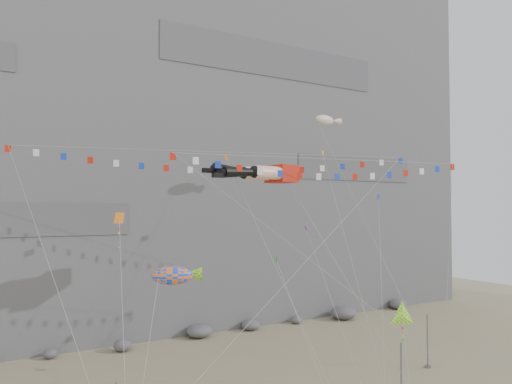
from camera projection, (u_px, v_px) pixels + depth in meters
cliff at (152, 115)px, 63.90m from camera, size 80.00×28.00×50.00m
talus_boulders at (199, 331)px, 50.15m from camera, size 60.00×3.00×1.20m
anchor_pole_center at (401, 377)px, 31.71m from camera, size 0.12×0.12×4.38m
anchor_pole_right at (428, 341)px, 40.65m from camera, size 0.12×0.12×4.32m
legs_kite at (260, 173)px, 40.72m from camera, size 8.41×15.92×21.50m
flag_banner_upper at (225, 152)px, 43.55m from camera, size 33.51×18.12×25.83m
flag_banner_lower at (328, 159)px, 40.86m from camera, size 25.18×6.52×19.77m
harlequin_kite at (119, 219)px, 34.02m from camera, size 2.51×8.95×14.76m
fish_windsock at (172, 276)px, 33.46m from camera, size 6.73×7.82×11.56m
delta_kite at (403, 317)px, 35.11m from camera, size 5.03×4.84×7.85m
blimp_windsock at (325, 121)px, 49.62m from camera, size 3.77×13.01×24.92m
small_kite_a at (228, 162)px, 41.68m from camera, size 1.76×14.42×22.11m
small_kite_b at (307, 232)px, 42.77m from camera, size 4.29×12.54×16.84m
small_kite_c at (277, 262)px, 38.31m from camera, size 2.30×9.98×13.09m
small_kite_d at (324, 158)px, 46.86m from camera, size 5.69×13.96×23.13m
small_kite_e at (379, 201)px, 45.42m from camera, size 9.10×9.71×18.74m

